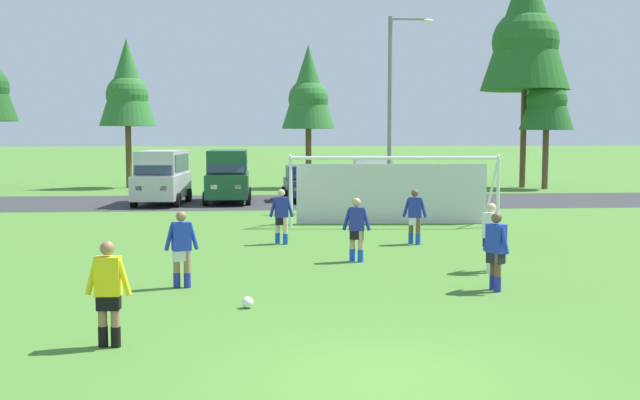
{
  "coord_description": "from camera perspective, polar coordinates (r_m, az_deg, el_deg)",
  "views": [
    {
      "loc": [
        -1.57,
        -9.52,
        3.24
      ],
      "look_at": [
        -0.13,
        8.99,
        1.62
      ],
      "focal_mm": 41.85,
      "sensor_mm": 36.0,
      "label": 1
    }
  ],
  "objects": [
    {
      "name": "tree_right_edge",
      "position": [
        48.4,
        15.47,
        12.72
      ],
      "size": [
        5.4,
        5.4,
        14.4
      ],
      "color": "brown",
      "rests_on": "ground"
    },
    {
      "name": "player_striker_near",
      "position": [
        15.94,
        13.3,
        -3.87
      ],
      "size": [
        0.41,
        0.7,
        1.64
      ],
      "color": "brown",
      "rests_on": "ground"
    },
    {
      "name": "referee",
      "position": [
        11.89,
        -15.88,
        -6.93
      ],
      "size": [
        0.73,
        0.25,
        1.64
      ],
      "color": "#936B4C",
      "rests_on": "ground"
    },
    {
      "name": "parked_car_slot_center",
      "position": [
        37.19,
        4.02,
        1.69
      ],
      "size": [
        2.37,
        4.72,
        2.16
      ],
      "color": "silver",
      "rests_on": "ground"
    },
    {
      "name": "player_winger_left",
      "position": [
        22.21,
        -2.96,
        -1.27
      ],
      "size": [
        0.75,
        0.32,
        1.64
      ],
      "color": "beige",
      "rests_on": "ground"
    },
    {
      "name": "tree_mid_right",
      "position": [
        47.08,
        16.97,
        7.96
      ],
      "size": [
        3.2,
        3.2,
        8.55
      ],
      "color": "brown",
      "rests_on": "ground"
    },
    {
      "name": "soccer_ball",
      "position": [
        14.17,
        -5.55,
        -7.79
      ],
      "size": [
        0.22,
        0.22,
        0.22
      ],
      "color": "white",
      "rests_on": "ground"
    },
    {
      "name": "soccer_goal",
      "position": [
        27.13,
        5.54,
        0.84
      ],
      "size": [
        7.54,
        2.47,
        2.57
      ],
      "color": "white",
      "rests_on": "ground"
    },
    {
      "name": "parked_car_slot_left",
      "position": [
        36.16,
        -7.05,
        1.93
      ],
      "size": [
        2.22,
        4.81,
        2.52
      ],
      "color": "#194C2D",
      "rests_on": "ground"
    },
    {
      "name": "parked_car_slot_far_left",
      "position": [
        35.75,
        -11.97,
        1.83
      ],
      "size": [
        2.45,
        4.93,
        2.52
      ],
      "color": "#B2B2BC",
      "rests_on": "ground"
    },
    {
      "name": "player_defender_far",
      "position": [
        16.1,
        -10.54,
        -3.73
      ],
      "size": [
        0.74,
        0.36,
        1.64
      ],
      "color": "#936B4C",
      "rests_on": "ground"
    },
    {
      "name": "parked_car_slot_center_left",
      "position": [
        36.84,
        -1.25,
        1.3
      ],
      "size": [
        2.11,
        4.24,
        1.72
      ],
      "color": "navy",
      "rests_on": "ground"
    },
    {
      "name": "player_midfield_center",
      "position": [
        18.12,
        12.93,
        -2.8
      ],
      "size": [
        0.36,
        0.74,
        1.64
      ],
      "color": "beige",
      "rests_on": "ground"
    },
    {
      "name": "ground_plane",
      "position": [
        24.78,
        -0.79,
        -2.53
      ],
      "size": [
        400.0,
        400.0,
        0.0
      ],
      "primitive_type": "plane",
      "color": "#477A2D"
    },
    {
      "name": "player_trailing_back",
      "position": [
        19.1,
        2.81,
        -2.29
      ],
      "size": [
        0.73,
        0.28,
        1.64
      ],
      "color": "tan",
      "rests_on": "ground"
    },
    {
      "name": "street_lamp",
      "position": [
        32.14,
        5.64,
        6.78
      ],
      "size": [
        2.0,
        0.32,
        8.24
      ],
      "color": "slate",
      "rests_on": "ground"
    },
    {
      "name": "tree_mid_left",
      "position": [
        47.56,
        -14.53,
        8.47
      ],
      "size": [
        3.42,
        3.42,
        9.13
      ],
      "color": "brown",
      "rests_on": "ground"
    },
    {
      "name": "parking_lot_strip",
      "position": [
        36.44,
        -1.97,
        -0.12
      ],
      "size": [
        52.0,
        8.4,
        0.01
      ],
      "primitive_type": "cube",
      "color": "#333335",
      "rests_on": "ground"
    },
    {
      "name": "player_winger_right",
      "position": [
        22.3,
        7.25,
        -1.28
      ],
      "size": [
        0.72,
        0.32,
        1.64
      ],
      "color": "brown",
      "rests_on": "ground"
    },
    {
      "name": "tree_center_back",
      "position": [
        45.92,
        -0.89,
        8.42
      ],
      "size": [
        3.28,
        3.28,
        8.74
      ],
      "color": "brown",
      "rests_on": "ground"
    }
  ]
}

